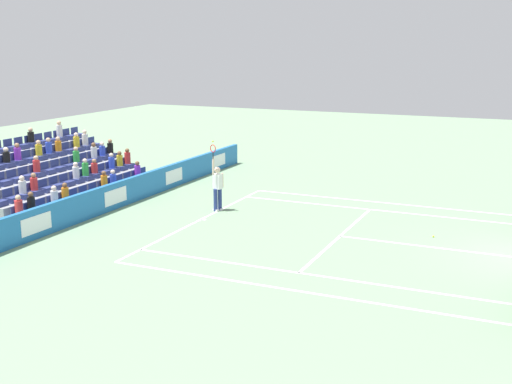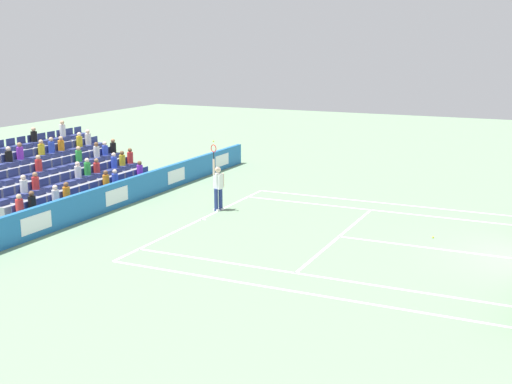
{
  "view_description": "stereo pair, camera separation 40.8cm",
  "coord_description": "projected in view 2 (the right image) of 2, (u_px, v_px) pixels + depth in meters",
  "views": [
    {
      "loc": [
        21.42,
        -0.09,
        6.6
      ],
      "look_at": [
        -0.74,
        -9.93,
        1.1
      ],
      "focal_mm": 46.53,
      "sensor_mm": 36.0,
      "label": 1
    },
    {
      "loc": [
        21.25,
        0.28,
        6.6
      ],
      "look_at": [
        -0.74,
        -9.93,
        1.1
      ],
      "focal_mm": 46.53,
      "sensor_mm": 36.0,
      "label": 2
    }
  ],
  "objects": [
    {
      "name": "sponsor_barrier",
      "position": [
        115.0,
        196.0,
        26.77
      ],
      "size": [
        22.75,
        0.22,
        1.07
      ],
      "color": "#1E66AD",
      "rests_on": "ground"
    },
    {
      "name": "line_service",
      "position": [
        339.0,
        236.0,
        22.99
      ],
      "size": [
        8.23,
        0.1,
        0.01
      ],
      "primitive_type": "cube",
      "color": "white",
      "rests_on": "ground"
    },
    {
      "name": "line_singles_sideline_left",
      "position": [
        310.0,
        275.0,
        19.17
      ],
      "size": [
        0.1,
        11.89,
        0.01
      ],
      "primitive_type": "cube",
      "color": "white",
      "rests_on": "ground"
    },
    {
      "name": "line_doubles_sideline_right",
      "position": [
        390.0,
        204.0,
        27.66
      ],
      "size": [
        0.1,
        11.89,
        0.01
      ],
      "primitive_type": "cube",
      "color": "white",
      "rests_on": "ground"
    },
    {
      "name": "line_singles_sideline_right",
      "position": [
        382.0,
        211.0,
        26.45
      ],
      "size": [
        0.1,
        11.89,
        0.01
      ],
      "primitive_type": "cube",
      "color": "white",
      "rests_on": "ground"
    },
    {
      "name": "line_baseline",
      "position": [
        201.0,
        219.0,
        25.25
      ],
      "size": [
        10.97,
        0.1,
        0.01
      ],
      "primitive_type": "cube",
      "color": "white",
      "rests_on": "ground"
    },
    {
      "name": "tennis_player",
      "position": [
        218.0,
        186.0,
        26.34
      ],
      "size": [
        0.51,
        0.43,
        2.85
      ],
      "color": "navy",
      "rests_on": "ground"
    },
    {
      "name": "line_centre_service",
      "position": [
        433.0,
        248.0,
        21.68
      ],
      "size": [
        0.1,
        6.4,
        0.01
      ],
      "primitive_type": "cube",
      "color": "white",
      "rests_on": "ground"
    },
    {
      "name": "stadium_stand",
      "position": [
        46.0,
        181.0,
        28.17
      ],
      "size": [
        8.68,
        4.75,
        3.05
      ],
      "color": "gray",
      "rests_on": "ground"
    },
    {
      "name": "line_centre_mark",
      "position": [
        204.0,
        219.0,
        25.21
      ],
      "size": [
        0.1,
        0.2,
        0.01
      ],
      "primitive_type": "cube",
      "color": "white",
      "rests_on": "ground"
    },
    {
      "name": "loose_tennis_ball",
      "position": [
        433.0,
        237.0,
        22.8
      ],
      "size": [
        0.07,
        0.07,
        0.07
      ],
      "primitive_type": "sphere",
      "color": "#D1E533",
      "rests_on": "ground"
    },
    {
      "name": "line_doubles_sideline_left",
      "position": [
        293.0,
        291.0,
        17.96
      ],
      "size": [
        0.1,
        11.89,
        0.01
      ],
      "primitive_type": "cube",
      "color": "white",
      "rests_on": "ground"
    }
  ]
}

